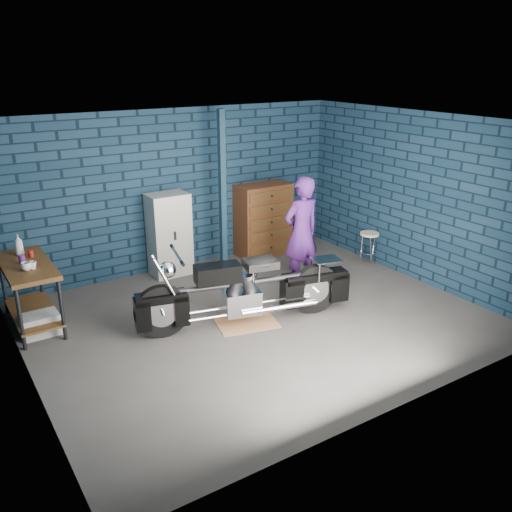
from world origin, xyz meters
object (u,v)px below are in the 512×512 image
Objects in this scene: motorcycle at (246,285)px; locker at (169,235)px; workbench at (31,295)px; storage_bin at (41,324)px; shop_stool at (369,249)px; tool_chest at (263,220)px; person at (301,233)px.

locker reaches higher than motorcycle.
workbench reaches higher than storage_bin.
workbench is at bearing 93.72° from storage_bin.
motorcycle is at bearing -166.15° from shop_stool.
tool_chest is at bearing 9.86° from workbench.
person reaches higher than motorcycle.
tool_chest is at bearing 129.56° from shop_stool.
person is at bearing -177.39° from shop_stool.
person is 3.83× the size of storage_bin.
workbench is 4.02m from person.
shop_stool is at bearing -7.91° from workbench.
locker is (2.36, 0.73, 0.24)m from workbench.
locker reaches higher than tool_chest.
workbench is 0.79× the size of person.
person is 1.66m from shop_stool.
tool_chest reaches higher than storage_bin.
shop_stool is at bearing -25.74° from locker.
locker reaches higher than workbench.
motorcycle is at bearing -86.81° from locker.
storage_bin is 2.62m from locker.
person reaches higher than locker.
tool_chest is (1.86, 0.00, -0.04)m from locker.
tool_chest reaches higher than shop_stool.
tool_chest reaches higher than workbench.
locker is 1.86m from tool_chest.
tool_chest is (0.32, 1.56, -0.23)m from person.
storage_bin is 5.46m from shop_stool.
motorcycle is (2.49, -1.49, 0.11)m from workbench.
locker is at bearing 154.26° from shop_stool.
storage_bin is at bearing -156.01° from locker.
shop_stool is (1.55, 0.07, -0.59)m from person.
workbench reaches higher than shop_stool.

